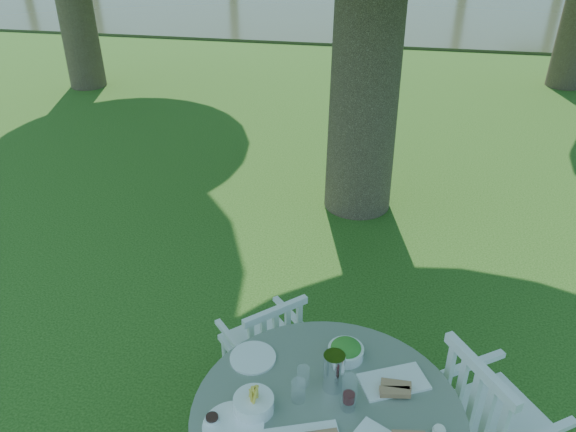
# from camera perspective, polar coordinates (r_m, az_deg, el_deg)

# --- Properties ---
(ground) EXTENTS (140.00, 140.00, 0.00)m
(ground) POSITION_cam_1_polar(r_m,az_deg,el_deg) (4.61, -0.45, -10.40)
(ground) COLOR #173D0C
(ground) RESTS_ON ground
(chair_ne) EXTENTS (0.69, 0.69, 1.02)m
(chair_ne) POSITION_cam_1_polar(r_m,az_deg,el_deg) (3.32, 19.50, -18.69)
(chair_ne) COLOR white
(chair_ne) RESTS_ON ground
(chair_nw) EXTENTS (0.60, 0.60, 0.86)m
(chair_nw) POSITION_cam_1_polar(r_m,az_deg,el_deg) (3.66, -2.07, -12.79)
(chair_nw) COLOR white
(chair_nw) RESTS_ON ground
(tableware) EXTENTS (1.12, 0.92, 0.22)m
(tableware) POSITION_cam_1_polar(r_m,az_deg,el_deg) (2.86, 2.75, -18.02)
(tableware) COLOR white
(tableware) RESTS_ON table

